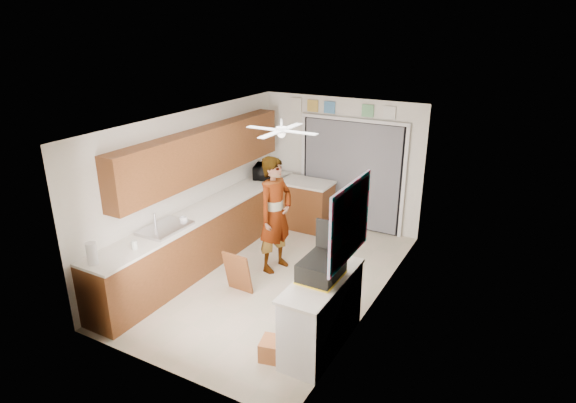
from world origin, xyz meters
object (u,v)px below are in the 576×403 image
at_px(navy_crate, 293,334).
at_px(dog, 330,230).
at_px(suitcase, 321,269).
at_px(cardboard_box, 277,350).
at_px(man, 275,215).
at_px(microwave, 263,171).
at_px(cup, 184,220).
at_px(paper_towel_roll, 92,253).

xyz_separation_m(navy_crate, dog, (-0.78, 2.91, 0.12)).
relative_size(suitcase, cardboard_box, 1.44).
relative_size(cardboard_box, man, 0.21).
bearing_deg(suitcase, microwave, 131.54).
bearing_deg(cardboard_box, cup, 155.25).
bearing_deg(dog, navy_crate, -75.44).
relative_size(cardboard_box, dog, 0.69).
relative_size(microwave, paper_towel_roll, 1.64).
height_order(suitcase, man, man).
bearing_deg(microwave, navy_crate, -162.23).
bearing_deg(man, navy_crate, -132.73).
relative_size(paper_towel_roll, man, 0.15).
bearing_deg(microwave, cup, 163.44).
height_order(cup, suitcase, suitcase).
bearing_deg(dog, cup, -122.64).
bearing_deg(paper_towel_roll, suitcase, 21.65).
bearing_deg(cup, dog, 57.86).
distance_m(cardboard_box, dog, 3.40).
bearing_deg(navy_crate, cup, 164.17).
relative_size(cup, navy_crate, 0.35).
bearing_deg(cardboard_box, navy_crate, 90.00).
bearing_deg(microwave, suitcase, -157.60).
bearing_deg(man, paper_towel_roll, 165.65).
xyz_separation_m(suitcase, dog, (-1.10, 2.80, -0.84)).
bearing_deg(cup, man, 41.66).
height_order(navy_crate, dog, dog).
bearing_deg(paper_towel_roll, microwave, 89.61).
bearing_deg(paper_towel_roll, cardboard_box, 13.30).
bearing_deg(navy_crate, microwave, 126.67).
distance_m(suitcase, man, 2.08).
height_order(paper_towel_roll, cardboard_box, paper_towel_roll).
xyz_separation_m(microwave, dog, (1.54, -0.20, -0.85)).
bearing_deg(cardboard_box, dog, 103.33).
height_order(cardboard_box, navy_crate, cardboard_box).
distance_m(cup, dog, 2.80).
xyz_separation_m(paper_towel_roll, man, (1.19, 2.52, -0.14)).
xyz_separation_m(microwave, man, (1.16, -1.54, -0.13)).
bearing_deg(suitcase, dog, 111.74).
distance_m(paper_towel_roll, dog, 4.26).
xyz_separation_m(cardboard_box, navy_crate, (0.00, 0.39, -0.02)).
distance_m(cup, man, 1.42).
relative_size(paper_towel_roll, cardboard_box, 0.73).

